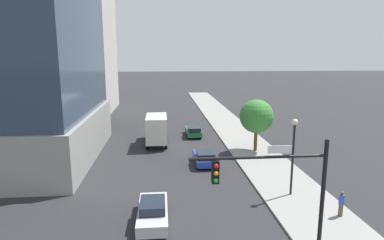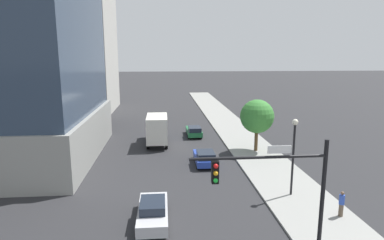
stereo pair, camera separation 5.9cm
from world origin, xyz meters
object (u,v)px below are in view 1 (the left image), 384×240
Objects in this scene: construction_building at (70,30)px; street_tree at (256,116)px; pedestrian_blue_shirt at (341,203)px; traffic_light_pole at (278,183)px; box_truck at (157,128)px; street_lamp at (293,146)px; car_silver at (153,212)px; car_blue at (205,157)px; car_green at (193,131)px.

street_tree is (26.02, -28.85, -10.72)m from construction_building.
pedestrian_blue_shirt is at bearing -58.00° from construction_building.
box_truck is (-5.96, 23.44, -2.49)m from traffic_light_pole.
traffic_light_pole is (21.41, -48.31, -10.18)m from construction_building.
street_lamp reaches higher than pedestrian_blue_shirt.
street_tree reaches higher than pedestrian_blue_shirt.
pedestrian_blue_shirt is at bearing -57.80° from box_truck.
traffic_light_pole reaches higher than box_truck.
construction_building is 5.98× the size of street_lamp.
construction_building is 47.96m from car_silver.
box_truck is (-10.57, 3.99, -1.95)m from street_tree.
traffic_light_pole is at bearing -40.39° from car_silver.
car_silver is (-5.96, 5.07, -3.69)m from traffic_light_pole.
street_tree is at bearing 31.59° from car_blue.
pedestrian_blue_shirt is (1.32, -14.90, -2.87)m from street_tree.
construction_building is 20.45× the size of pedestrian_blue_shirt.
construction_building is 6.14× the size of street_tree.
traffic_light_pole is 1.50× the size of car_blue.
car_silver is 11.91m from pedestrian_blue_shirt.
pedestrian_blue_shirt is at bearing -71.93° from car_green.
construction_building reaches higher than pedestrian_blue_shirt.
construction_building is at bearing 122.00° from pedestrian_blue_shirt.
car_green is at bearing 90.00° from car_blue.
street_lamp is at bearing -55.01° from car_blue.
street_tree is at bearing 53.70° from car_silver.
car_blue is at bearing -90.00° from car_green.
traffic_light_pole is 27.19m from car_green.
car_green is at bearing 108.07° from pedestrian_blue_shirt.
traffic_light_pole reaches higher than street_lamp.
street_lamp is at bearing -56.95° from box_truck.
box_truck is (-10.00, 15.38, -1.95)m from street_lamp.
construction_building is at bearing 121.66° from car_blue.
construction_building is 40.65m from car_blue.
traffic_light_pole reaches higher than car_blue.
car_green is at bearing 106.00° from street_lamp.
car_blue is (-5.40, 7.72, -3.17)m from street_lamp.
street_lamp is 4.91m from pedestrian_blue_shirt.
traffic_light_pole reaches higher than street_tree.
construction_building reaches higher than traffic_light_pole.
street_lamp is 3.42× the size of pedestrian_blue_shirt.
construction_building is 7.88× the size of car_blue.
traffic_light_pole is 20.00m from street_tree.
car_green is (-5.40, 18.83, -3.17)m from street_lamp.
car_green is at bearing 36.90° from box_truck.
car_silver is (-4.60, -21.83, 0.02)m from car_green.
car_silver is 18.41m from box_truck.
car_silver is at bearing 177.54° from pedestrian_blue_shirt.
box_truck is at bearing -58.14° from construction_building.
traffic_light_pole is 8.65m from car_silver.
street_tree is 3.33× the size of pedestrian_blue_shirt.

